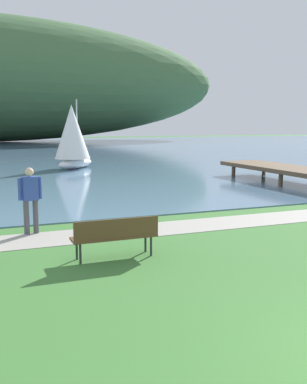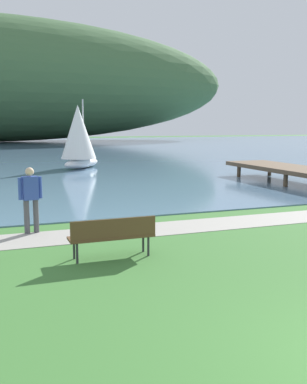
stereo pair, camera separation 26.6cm
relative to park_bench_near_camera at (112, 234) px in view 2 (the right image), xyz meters
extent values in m
cube|color=#5B7F9E|center=(2.04, 43.75, -0.50)|extent=(180.00, 80.00, 0.04)
cube|color=#A39E93|center=(2.04, 2.15, -0.52)|extent=(60.00, 1.50, 0.01)
cube|color=brown|center=(0.00, 0.08, -0.07)|extent=(1.80, 0.49, 0.05)
cube|color=brown|center=(0.00, -0.13, 0.15)|extent=(1.80, 0.05, 0.40)
cylinder|color=#2D2D33|center=(-0.77, 0.24, -0.30)|extent=(0.05, 0.05, 0.45)
cylinder|color=#2D2D33|center=(0.76, 0.25, -0.30)|extent=(0.05, 0.05, 0.45)
cylinder|color=#2D2D33|center=(-0.76, -0.09, -0.30)|extent=(0.05, 0.05, 0.45)
cylinder|color=#2D2D33|center=(0.77, -0.08, -0.30)|extent=(0.05, 0.05, 0.45)
cylinder|color=#4C4C51|center=(-1.51, 2.82, -0.08)|extent=(0.14, 0.14, 0.88)
cylinder|color=#4C4C51|center=(-1.27, 2.87, -0.08)|extent=(0.14, 0.14, 0.88)
cube|color=#334CA5|center=(-1.39, 2.85, 0.66)|extent=(0.41, 0.29, 0.60)
sphere|color=beige|center=(-1.39, 2.85, 1.08)|extent=(0.22, 0.22, 0.22)
cylinder|color=#334CA5|center=(-1.65, 2.80, 0.66)|extent=(0.09, 0.09, 0.56)
cylinder|color=#334CA5|center=(-1.13, 2.89, 0.66)|extent=(0.09, 0.09, 0.56)
ellipsoid|color=white|center=(3.16, 19.32, -0.16)|extent=(3.23, 3.43, 0.64)
cylinder|color=#B2B2B2|center=(3.36, 19.53, 2.00)|extent=(0.09, 0.09, 3.68)
cone|color=white|center=(2.93, 19.06, 1.82)|extent=(3.09, 3.09, 3.31)
cube|color=brown|center=(11.04, 7.75, 0.18)|extent=(2.40, 10.00, 0.20)
cylinder|color=brown|center=(10.08, 7.75, -0.22)|extent=(0.20, 0.20, 0.60)
cylinder|color=brown|center=(10.08, 11.75, -0.22)|extent=(0.20, 0.20, 0.60)
cylinder|color=brown|center=(12.00, 11.75, -0.22)|extent=(0.20, 0.20, 0.60)
camera|label=1|loc=(-2.57, -8.70, 2.26)|focal=41.75mm
camera|label=2|loc=(-2.33, -8.80, 2.26)|focal=41.75mm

